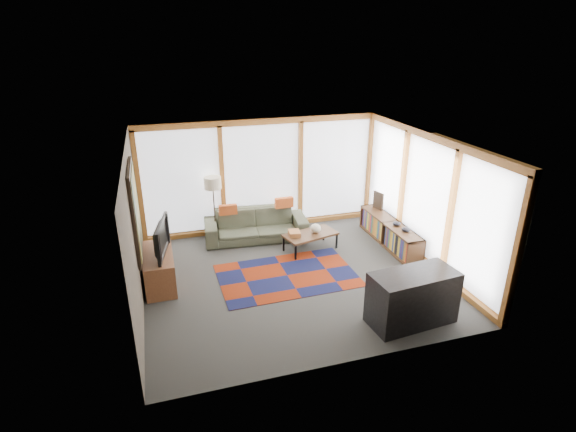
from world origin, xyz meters
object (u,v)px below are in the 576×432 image
object	(u,v)px
tv_console	(159,269)
television	(157,238)
sofa	(256,225)
coffee_table	(310,242)
bookshelf	(390,233)
bar_counter	(412,298)
floor_lamp	(214,209)

from	to	relation	value
tv_console	television	size ratio (longest dim) A/B	1.18
sofa	coffee_table	world-z (taller)	sofa
bookshelf	bar_counter	size ratio (longest dim) A/B	1.58
tv_console	bar_counter	bearing A→B (deg)	-31.86
coffee_table	bookshelf	size ratio (longest dim) A/B	0.52
bookshelf	television	xyz separation A→B (m)	(-4.85, -0.30, 0.66)
floor_lamp	tv_console	distance (m)	2.09
bar_counter	television	bearing A→B (deg)	142.74
sofa	floor_lamp	distance (m)	0.99
sofa	bar_counter	distance (m)	4.14
coffee_table	bar_counter	xyz separation A→B (m)	(0.68, -2.91, 0.25)
bookshelf	bar_counter	world-z (taller)	bar_counter
floor_lamp	tv_console	bearing A→B (deg)	-128.18
floor_lamp	bar_counter	xyz separation A→B (m)	(2.54, -3.97, -0.30)
floor_lamp	bookshelf	size ratio (longest dim) A/B	0.68
television	floor_lamp	bearing A→B (deg)	-26.49
sofa	bar_counter	bearing A→B (deg)	-60.96
tv_console	bar_counter	xyz separation A→B (m)	(3.81, -2.37, 0.12)
coffee_table	bookshelf	distance (m)	1.77
coffee_table	bookshelf	world-z (taller)	bookshelf
sofa	television	size ratio (longest dim) A/B	2.13
bookshelf	floor_lamp	bearing A→B (deg)	159.95
television	bar_counter	xyz separation A→B (m)	(3.79, -2.36, -0.50)
coffee_table	floor_lamp	bearing A→B (deg)	150.22
coffee_table	television	xyz separation A→B (m)	(-3.11, -0.55, 0.74)
bookshelf	tv_console	size ratio (longest dim) A/B	1.73
coffee_table	bookshelf	bearing A→B (deg)	-8.21
bar_counter	tv_console	bearing A→B (deg)	142.77
sofa	television	world-z (taller)	television
bookshelf	television	size ratio (longest dim) A/B	2.04
sofa	bookshelf	bearing A→B (deg)	-17.31
floor_lamp	television	world-z (taller)	floor_lamp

